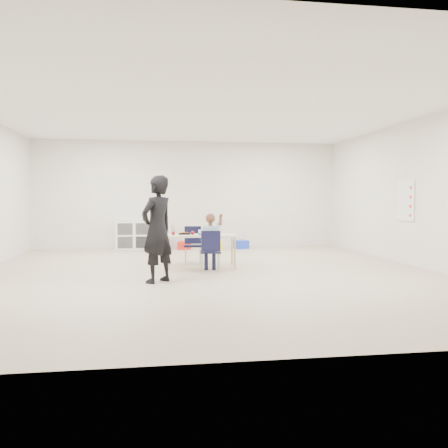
{
  "coord_description": "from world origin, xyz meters",
  "views": [
    {
      "loc": [
        -0.97,
        -8.1,
        1.28
      ],
      "look_at": [
        0.25,
        -0.05,
        0.85
      ],
      "focal_mm": 38.0,
      "sensor_mm": 36.0,
      "label": 1
    }
  ],
  "objects": [
    {
      "name": "room",
      "position": [
        0.0,
        0.0,
        1.4
      ],
      "size": [
        9.0,
        9.02,
        2.8
      ],
      "color": "beige",
      "rests_on": "ground"
    },
    {
      "name": "bin_yellow",
      "position": [
        0.61,
        3.74,
        0.11
      ],
      "size": [
        0.38,
        0.48,
        0.22
      ],
      "primitive_type": "cube",
      "rotation": [
        0.0,
        0.0,
        -0.09
      ],
      "color": "yellow",
      "rests_on": "ground"
    },
    {
      "name": "apple_far",
      "position": [
        -0.59,
        0.68,
        0.65
      ],
      "size": [
        0.07,
        0.07,
        0.07
      ],
      "primitive_type": "sphere",
      "color": "maroon",
      "rests_on": "table"
    },
    {
      "name": "table",
      "position": [
        -0.07,
        0.7,
        0.31
      ],
      "size": [
        1.38,
        0.77,
        0.61
      ],
      "rotation": [
        0.0,
        0.0,
        -0.08
      ],
      "color": "beige",
      "rests_on": "ground"
    },
    {
      "name": "lunch_tray_far",
      "position": [
        -0.37,
        0.82,
        0.63
      ],
      "size": [
        0.23,
        0.18,
        0.03
      ],
      "primitive_type": "cube",
      "rotation": [
        0.0,
        0.0,
        -0.08
      ],
      "color": "black",
      "rests_on": "table"
    },
    {
      "name": "child",
      "position": [
        0.04,
        0.14,
        0.58
      ],
      "size": [
        0.53,
        0.53,
        1.16
      ],
      "primitive_type": null,
      "rotation": [
        0.0,
        0.0,
        -0.08
      ],
      "color": "#B2C7F1",
      "rests_on": "chair_near"
    },
    {
      "name": "chair_far",
      "position": [
        -0.17,
        1.26,
        0.37
      ],
      "size": [
        0.38,
        0.36,
        0.73
      ],
      "primitive_type": null,
      "rotation": [
        0.0,
        0.0,
        -0.08
      ],
      "color": "black",
      "rests_on": "ground"
    },
    {
      "name": "bread_roll",
      "position": [
        0.17,
        0.6,
        0.65
      ],
      "size": [
        0.09,
        0.09,
        0.07
      ],
      "primitive_type": "ellipsoid",
      "color": "tan",
      "rests_on": "table"
    },
    {
      "name": "adult",
      "position": [
        -0.9,
        -0.81,
        0.82
      ],
      "size": [
        0.7,
        0.7,
        1.64
      ],
      "primitive_type": "imported",
      "rotation": [
        0.0,
        0.0,
        3.93
      ],
      "color": "black",
      "rests_on": "ground"
    },
    {
      "name": "bin_blue",
      "position": [
        1.3,
        3.98,
        0.1
      ],
      "size": [
        0.39,
        0.47,
        0.21
      ],
      "primitive_type": "cube",
      "rotation": [
        0.0,
        0.0,
        0.16
      ],
      "color": "blue",
      "rests_on": "ground"
    },
    {
      "name": "cubby_shelf",
      "position": [
        -1.2,
        4.28,
        0.35
      ],
      "size": [
        1.4,
        0.4,
        0.7
      ],
      "primitive_type": "cube",
      "color": "white",
      "rests_on": "ground"
    },
    {
      "name": "lunch_tray_near",
      "position": [
        0.05,
        0.75,
        0.63
      ],
      "size": [
        0.23,
        0.18,
        0.03
      ],
      "primitive_type": "cube",
      "rotation": [
        0.0,
        0.0,
        -0.08
      ],
      "color": "black",
      "rests_on": "table"
    },
    {
      "name": "chair_near",
      "position": [
        0.04,
        0.14,
        0.37
      ],
      "size": [
        0.38,
        0.36,
        0.73
      ],
      "primitive_type": null,
      "rotation": [
        0.0,
        0.0,
        -0.08
      ],
      "color": "black",
      "rests_on": "ground"
    },
    {
      "name": "milk_carton",
      "position": [
        -0.1,
        0.56,
        0.66
      ],
      "size": [
        0.08,
        0.08,
        0.1
      ],
      "primitive_type": "cube",
      "rotation": [
        0.0,
        0.0,
        -0.08
      ],
      "color": "white",
      "rests_on": "table"
    },
    {
      "name": "bin_red",
      "position": [
        -0.16,
        3.98,
        0.1
      ],
      "size": [
        0.38,
        0.45,
        0.19
      ],
      "primitive_type": "cube",
      "rotation": [
        0.0,
        0.0,
        -0.2
      ],
      "color": "red",
      "rests_on": "ground"
    },
    {
      "name": "apple_near",
      "position": [
        -0.22,
        0.74,
        0.65
      ],
      "size": [
        0.07,
        0.07,
        0.07
      ],
      "primitive_type": "sphere",
      "color": "maroon",
      "rests_on": "table"
    },
    {
      "name": "rules_poster",
      "position": [
        3.98,
        0.6,
        1.25
      ],
      "size": [
        0.02,
        0.6,
        0.8
      ],
      "primitive_type": "cube",
      "color": "white",
      "rests_on": "room"
    }
  ]
}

